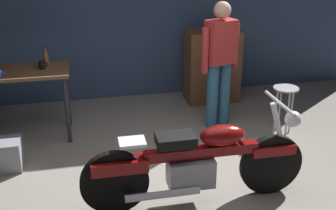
{
  "coord_description": "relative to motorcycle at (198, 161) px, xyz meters",
  "views": [
    {
      "loc": [
        -0.92,
        -3.57,
        2.47
      ],
      "look_at": [
        0.03,
        0.7,
        0.65
      ],
      "focal_mm": 44.94,
      "sensor_mm": 36.0,
      "label": 1
    }
  ],
  "objects": [
    {
      "name": "storage_bin",
      "position": [
        -1.95,
        1.06,
        -0.28
      ],
      "size": [
        0.44,
        0.32,
        0.34
      ],
      "primitive_type": "cube",
      "color": "gray",
      "rests_on": "ground_plane"
    },
    {
      "name": "bottle",
      "position": [
        -1.42,
        1.95,
        0.55
      ],
      "size": [
        0.06,
        0.06,
        0.24
      ],
      "color": "olive",
      "rests_on": "workbench"
    },
    {
      "name": "person_standing",
      "position": [
        0.76,
        1.65,
        0.48
      ],
      "size": [
        0.55,
        0.33,
        1.67
      ],
      "rotation": [
        0.0,
        0.0,
        3.46
      ],
      "color": "#33688C",
      "rests_on": "ground_plane"
    },
    {
      "name": "motorcycle",
      "position": [
        0.0,
        0.0,
        0.0
      ],
      "size": [
        2.19,
        0.6,
        1.0
      ],
      "rotation": [
        0.0,
        0.0,
        -0.01
      ],
      "color": "black",
      "rests_on": "ground_plane"
    },
    {
      "name": "mug_black_matte",
      "position": [
        -1.47,
        1.83,
        0.5
      ],
      "size": [
        0.11,
        0.08,
        0.1
      ],
      "color": "black",
      "rests_on": "workbench"
    },
    {
      "name": "shop_stool",
      "position": [
        1.51,
        1.21,
        0.05
      ],
      "size": [
        0.32,
        0.32,
        0.64
      ],
      "color": "#B2B2B7",
      "rests_on": "ground_plane"
    },
    {
      "name": "wooden_dresser",
      "position": [
        0.97,
        2.55,
        0.1
      ],
      "size": [
        0.8,
        0.47,
        1.1
      ],
      "color": "brown",
      "rests_on": "ground_plane"
    },
    {
      "name": "workbench",
      "position": [
        -1.8,
        1.81,
        0.34
      ],
      "size": [
        1.3,
        0.64,
        0.9
      ],
      "color": "brown",
      "rests_on": "ground_plane"
    },
    {
      "name": "ground_plane",
      "position": [
        -0.11,
        0.25,
        -0.45
      ],
      "size": [
        12.0,
        12.0,
        0.0
      ],
      "primitive_type": "plane",
      "color": "gray"
    }
  ]
}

